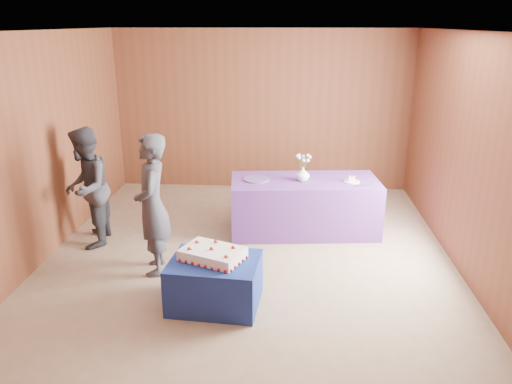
# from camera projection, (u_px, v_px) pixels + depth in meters

# --- Properties ---
(ground) EXTENTS (6.00, 6.00, 0.00)m
(ground) POSITION_uv_depth(u_px,v_px,m) (248.00, 263.00, 6.09)
(ground) COLOR gray
(ground) RESTS_ON ground
(room_shell) EXTENTS (5.04, 6.04, 2.72)m
(room_shell) POSITION_uv_depth(u_px,v_px,m) (247.00, 116.00, 5.51)
(room_shell) COLOR brown
(room_shell) RESTS_ON ground
(cake_table) EXTENTS (0.96, 0.77, 0.50)m
(cake_table) POSITION_uv_depth(u_px,v_px,m) (215.00, 283.00, 5.12)
(cake_table) COLOR navy
(cake_table) RESTS_ON ground
(serving_table) EXTENTS (2.08, 1.09, 0.75)m
(serving_table) POSITION_uv_depth(u_px,v_px,m) (304.00, 206.00, 6.91)
(serving_table) COLOR #5D328A
(serving_table) RESTS_ON ground
(sheet_cake) EXTENTS (0.75, 0.64, 0.15)m
(sheet_cake) POSITION_uv_depth(u_px,v_px,m) (213.00, 254.00, 5.06)
(sheet_cake) COLOR white
(sheet_cake) RESTS_ON cake_table
(vase) EXTENTS (0.19, 0.19, 0.19)m
(vase) POSITION_uv_depth(u_px,v_px,m) (303.00, 174.00, 6.72)
(vase) COLOR white
(vase) RESTS_ON serving_table
(flower_spray) EXTENTS (0.22, 0.22, 0.16)m
(flower_spray) POSITION_uv_depth(u_px,v_px,m) (303.00, 157.00, 6.65)
(flower_spray) COLOR #276026
(flower_spray) RESTS_ON vase
(platter) EXTENTS (0.38, 0.38, 0.02)m
(platter) POSITION_uv_depth(u_px,v_px,m) (256.00, 179.00, 6.78)
(platter) COLOR #594891
(platter) RESTS_ON serving_table
(plate) EXTENTS (0.23, 0.23, 0.01)m
(plate) POSITION_uv_depth(u_px,v_px,m) (352.00, 182.00, 6.70)
(plate) COLOR silver
(plate) RESTS_ON serving_table
(cake_slice) EXTENTS (0.09, 0.08, 0.09)m
(cake_slice) POSITION_uv_depth(u_px,v_px,m) (352.00, 179.00, 6.68)
(cake_slice) COLOR white
(cake_slice) RESTS_ON plate
(knife) EXTENTS (0.25, 0.13, 0.00)m
(knife) POSITION_uv_depth(u_px,v_px,m) (362.00, 186.00, 6.53)
(knife) COLOR #B4B4B9
(knife) RESTS_ON serving_table
(guest_left) EXTENTS (0.51, 0.67, 1.64)m
(guest_left) POSITION_uv_depth(u_px,v_px,m) (152.00, 205.00, 5.64)
(guest_left) COLOR #383942
(guest_left) RESTS_ON ground
(guest_right) EXTENTS (0.71, 0.85, 1.56)m
(guest_right) POSITION_uv_depth(u_px,v_px,m) (87.00, 188.00, 6.36)
(guest_right) COLOR #33343E
(guest_right) RESTS_ON ground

